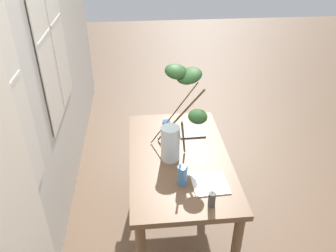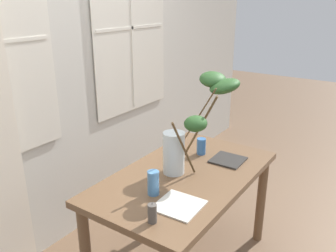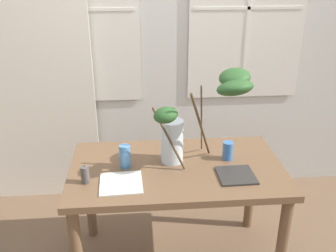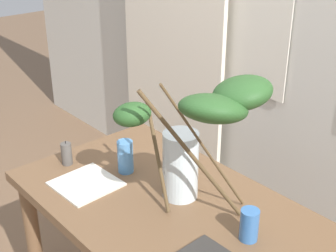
{
  "view_description": "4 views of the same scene",
  "coord_description": "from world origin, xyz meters",
  "px_view_note": "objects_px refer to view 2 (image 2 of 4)",
  "views": [
    {
      "loc": [
        -2.13,
        0.29,
        2.37
      ],
      "look_at": [
        0.02,
        0.09,
        1.03
      ],
      "focal_mm": 36.41,
      "sensor_mm": 36.0,
      "label": 1
    },
    {
      "loc": [
        -1.8,
        -1.09,
        1.86
      ],
      "look_at": [
        -0.07,
        0.09,
        1.1
      ],
      "focal_mm": 38.16,
      "sensor_mm": 36.0,
      "label": 2
    },
    {
      "loc": [
        -0.23,
        -2.07,
        1.96
      ],
      "look_at": [
        -0.05,
        0.12,
        0.99
      ],
      "focal_mm": 40.51,
      "sensor_mm": 36.0,
      "label": 3
    },
    {
      "loc": [
        1.18,
        -1.04,
        1.85
      ],
      "look_at": [
        -0.07,
        0.04,
        1.06
      ],
      "focal_mm": 50.94,
      "sensor_mm": 36.0,
      "label": 4
    }
  ],
  "objects_px": {
    "dining_table": "(185,188)",
    "plate_square_left": "(179,205)",
    "drinking_glass_blue_left": "(153,183)",
    "drinking_glass_blue_right": "(201,146)",
    "plate_square_right": "(228,160)",
    "vase_with_branches": "(196,121)",
    "pillar_candle": "(152,213)"
  },
  "relations": [
    {
      "from": "dining_table",
      "to": "plate_square_left",
      "type": "xyz_separation_m",
      "value": [
        -0.34,
        -0.17,
        0.11
      ]
    },
    {
      "from": "dining_table",
      "to": "drinking_glass_blue_left",
      "type": "relative_size",
      "value": 9.02
    },
    {
      "from": "drinking_glass_blue_right",
      "to": "plate_square_right",
      "type": "relative_size",
      "value": 0.55
    },
    {
      "from": "vase_with_branches",
      "to": "plate_square_right",
      "type": "bearing_deg",
      "value": -32.2
    },
    {
      "from": "plate_square_left",
      "to": "pillar_candle",
      "type": "distance_m",
      "value": 0.21
    },
    {
      "from": "dining_table",
      "to": "drinking_glass_blue_right",
      "type": "bearing_deg",
      "value": 11.65
    },
    {
      "from": "dining_table",
      "to": "plate_square_right",
      "type": "relative_size",
      "value": 6.16
    },
    {
      "from": "drinking_glass_blue_left",
      "to": "pillar_candle",
      "type": "distance_m",
      "value": 0.28
    },
    {
      "from": "vase_with_branches",
      "to": "drinking_glass_blue_right",
      "type": "relative_size",
      "value": 5.35
    },
    {
      "from": "dining_table",
      "to": "plate_square_left",
      "type": "height_order",
      "value": "plate_square_left"
    },
    {
      "from": "drinking_glass_blue_left",
      "to": "plate_square_left",
      "type": "height_order",
      "value": "drinking_glass_blue_left"
    },
    {
      "from": "plate_square_left",
      "to": "drinking_glass_blue_right",
      "type": "bearing_deg",
      "value": 19.59
    },
    {
      "from": "drinking_glass_blue_right",
      "to": "pillar_candle",
      "type": "distance_m",
      "value": 0.92
    },
    {
      "from": "drinking_glass_blue_right",
      "to": "pillar_candle",
      "type": "height_order",
      "value": "drinking_glass_blue_right"
    },
    {
      "from": "dining_table",
      "to": "vase_with_branches",
      "type": "height_order",
      "value": "vase_with_branches"
    },
    {
      "from": "dining_table",
      "to": "drinking_glass_blue_right",
      "type": "relative_size",
      "value": 11.11
    },
    {
      "from": "plate_square_left",
      "to": "plate_square_right",
      "type": "height_order",
      "value": "plate_square_right"
    },
    {
      "from": "drinking_glass_blue_left",
      "to": "plate_square_right",
      "type": "xyz_separation_m",
      "value": [
        0.67,
        -0.17,
        -0.07
      ]
    },
    {
      "from": "drinking_glass_blue_right",
      "to": "plate_square_right",
      "type": "bearing_deg",
      "value": -89.01
    },
    {
      "from": "drinking_glass_blue_left",
      "to": "drinking_glass_blue_right",
      "type": "distance_m",
      "value": 0.66
    },
    {
      "from": "drinking_glass_blue_left",
      "to": "plate_square_right",
      "type": "height_order",
      "value": "drinking_glass_blue_left"
    },
    {
      "from": "vase_with_branches",
      "to": "pillar_candle",
      "type": "relative_size",
      "value": 5.54
    },
    {
      "from": "plate_square_left",
      "to": "pillar_candle",
      "type": "relative_size",
      "value": 2.11
    },
    {
      "from": "plate_square_right",
      "to": "drinking_glass_blue_right",
      "type": "bearing_deg",
      "value": 90.99
    },
    {
      "from": "dining_table",
      "to": "vase_with_branches",
      "type": "distance_m",
      "value": 0.46
    },
    {
      "from": "vase_with_branches",
      "to": "drinking_glass_blue_left",
      "type": "distance_m",
      "value": 0.51
    },
    {
      "from": "plate_square_left",
      "to": "plate_square_right",
      "type": "xyz_separation_m",
      "value": [
        0.69,
        0.03,
        0.0
      ]
    },
    {
      "from": "plate_square_left",
      "to": "pillar_candle",
      "type": "bearing_deg",
      "value": 171.33
    },
    {
      "from": "dining_table",
      "to": "plate_square_right",
      "type": "height_order",
      "value": "plate_square_right"
    },
    {
      "from": "plate_square_right",
      "to": "pillar_candle",
      "type": "height_order",
      "value": "pillar_candle"
    },
    {
      "from": "drinking_glass_blue_left",
      "to": "plate_square_right",
      "type": "relative_size",
      "value": 0.68
    },
    {
      "from": "drinking_glass_blue_right",
      "to": "plate_square_left",
      "type": "bearing_deg",
      "value": -160.41
    }
  ]
}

